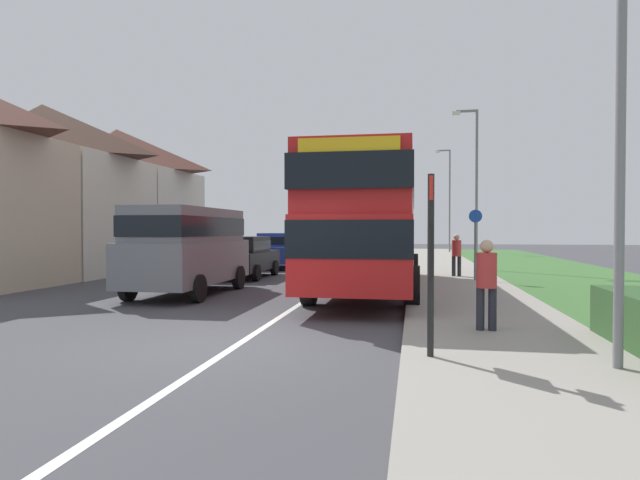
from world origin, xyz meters
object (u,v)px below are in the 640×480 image
object	(u,v)px
bus_stop_sign	(431,252)
parked_van_grey	(188,244)
cycle_route_sign	(475,242)
parked_car_black	(243,255)
street_lamp_mid	(474,178)
pedestrian_at_stop	(487,280)
street_lamp_near	(613,7)
parked_car_blue	(281,249)
pedestrian_walking_away	(457,253)
street_lamp_far	(448,194)
double_decker_bus	(370,219)

from	to	relation	value
bus_stop_sign	parked_van_grey	bearing A→B (deg)	133.99
cycle_route_sign	parked_car_black	bearing A→B (deg)	175.77
parked_van_grey	street_lamp_mid	distance (m)	13.82
parked_car_black	pedestrian_at_stop	size ratio (longest dim) A/B	2.45
parked_van_grey	bus_stop_sign	xyz separation A→B (m)	(6.53, -6.76, 0.10)
parked_van_grey	street_lamp_near	distance (m)	11.61
parked_car_blue	pedestrian_at_stop	bearing A→B (deg)	-63.69
cycle_route_sign	street_lamp_near	size ratio (longest dim) A/B	0.31
parked_van_grey	pedestrian_walking_away	xyz separation A→B (m)	(7.84, 6.04, -0.46)
street_lamp_mid	street_lamp_far	world-z (taller)	street_lamp_far
pedestrian_at_stop	pedestrian_walking_away	xyz separation A→B (m)	(0.32, 10.75, 0.00)
parked_van_grey	double_decker_bus	bearing A→B (deg)	15.92
pedestrian_walking_away	cycle_route_sign	size ratio (longest dim) A/B	0.66
parked_car_black	cycle_route_sign	size ratio (longest dim) A/B	1.62
bus_stop_sign	street_lamp_far	bearing A→B (deg)	86.12
parked_car_blue	street_lamp_near	world-z (taller)	street_lamp_near
cycle_route_sign	street_lamp_mid	bearing A→B (deg)	84.44
street_lamp_mid	bus_stop_sign	bearing A→B (deg)	-97.96
pedestrian_walking_away	cycle_route_sign	world-z (taller)	cycle_route_sign
double_decker_bus	pedestrian_walking_away	size ratio (longest dim) A/B	6.41
parked_car_black	street_lamp_far	xyz separation A→B (m)	(8.96, 22.35, 3.65)
pedestrian_walking_away	bus_stop_sign	xyz separation A→B (m)	(-1.32, -12.80, 0.56)
parked_car_black	parked_car_blue	size ratio (longest dim) A/B	0.96
bus_stop_sign	cycle_route_sign	world-z (taller)	bus_stop_sign
parked_car_black	street_lamp_mid	size ratio (longest dim) A/B	0.57
parked_van_grey	parked_car_black	xyz separation A→B (m)	(-0.11, 5.21, -0.56)
parked_car_black	pedestrian_at_stop	world-z (taller)	pedestrian_at_stop
pedestrian_at_stop	parked_car_black	bearing A→B (deg)	127.58
parked_van_grey	street_lamp_far	distance (m)	29.11
pedestrian_walking_away	street_lamp_mid	size ratio (longest dim) A/B	0.23
bus_stop_sign	double_decker_bus	bearing A→B (deg)	100.30
double_decker_bus	bus_stop_sign	xyz separation A→B (m)	(1.49, -8.20, -0.60)
pedestrian_at_stop	street_lamp_mid	size ratio (longest dim) A/B	0.23
bus_stop_sign	cycle_route_sign	bearing A→B (deg)	80.85
double_decker_bus	pedestrian_walking_away	world-z (taller)	double_decker_bus
parked_car_blue	street_lamp_mid	xyz separation A→B (m)	(8.85, -0.20, 3.19)
cycle_route_sign	street_lamp_far	world-z (taller)	street_lamp_far
parked_van_grey	pedestrian_walking_away	distance (m)	9.91
cycle_route_sign	street_lamp_mid	world-z (taller)	street_lamp_mid
cycle_route_sign	bus_stop_sign	bearing A→B (deg)	-99.15
pedestrian_at_stop	street_lamp_near	distance (m)	4.44
parked_car_black	bus_stop_sign	size ratio (longest dim) A/B	1.57
street_lamp_mid	double_decker_bus	bearing A→B (deg)	-113.75
parked_car_blue	pedestrian_walking_away	bearing A→B (deg)	-29.30
cycle_route_sign	street_lamp_far	distance (m)	23.18
parked_van_grey	parked_car_blue	distance (m)	10.43
double_decker_bus	parked_van_grey	bearing A→B (deg)	-164.08
street_lamp_mid	parked_van_grey	bearing A→B (deg)	-131.06
parked_car_blue	parked_van_grey	bearing A→B (deg)	-90.27
cycle_route_sign	street_lamp_mid	size ratio (longest dim) A/B	0.35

